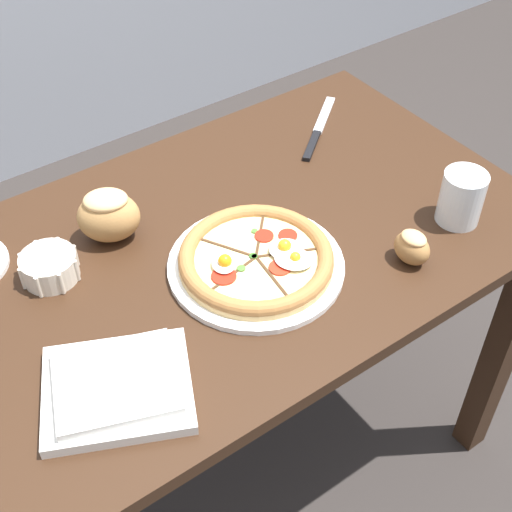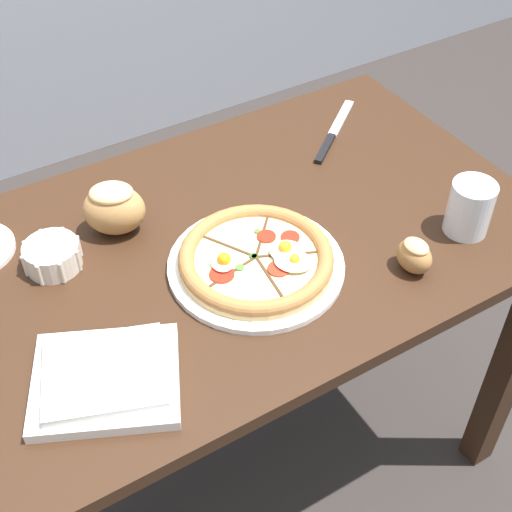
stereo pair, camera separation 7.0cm
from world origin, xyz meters
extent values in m
plane|color=#2D2826|center=(0.00, 0.00, 0.00)|extent=(12.00, 12.00, 0.00)
cube|color=#331E11|center=(0.00, 0.00, 0.76)|extent=(1.15, 0.72, 0.03)
cube|color=#331E11|center=(0.53, -0.31, 0.37)|extent=(0.06, 0.06, 0.75)
cube|color=#331E11|center=(0.53, 0.31, 0.37)|extent=(0.06, 0.06, 0.75)
cylinder|color=white|center=(-0.02, -0.09, 0.78)|extent=(0.32, 0.32, 0.01)
cylinder|color=tan|center=(-0.02, -0.09, 0.79)|extent=(0.28, 0.28, 0.01)
cylinder|color=beige|center=(-0.02, -0.09, 0.80)|extent=(0.23, 0.23, 0.00)
torus|color=#A36B38|center=(-0.02, -0.09, 0.80)|extent=(0.28, 0.28, 0.03)
cube|color=#472D19|center=(0.02, -0.05, 0.80)|extent=(0.08, 0.09, 0.00)
cube|color=#472D19|center=(-0.05, -0.04, 0.80)|extent=(0.06, 0.10, 0.00)
cube|color=#472D19|center=(-0.07, -0.10, 0.80)|extent=(0.11, 0.03, 0.00)
cube|color=#472D19|center=(-0.02, -0.15, 0.80)|extent=(0.02, 0.12, 0.00)
cube|color=#472D19|center=(0.03, -0.11, 0.80)|extent=(0.11, 0.05, 0.00)
cylinder|color=red|center=(0.06, -0.08, 0.81)|extent=(0.03, 0.03, 0.00)
cylinder|color=red|center=(0.03, -0.05, 0.81)|extent=(0.04, 0.04, 0.00)
cylinder|color=red|center=(0.00, -0.14, 0.81)|extent=(0.04, 0.04, 0.00)
cylinder|color=red|center=(0.02, -0.12, 0.81)|extent=(0.04, 0.04, 0.00)
cylinder|color=red|center=(-0.09, -0.10, 0.81)|extent=(0.04, 0.04, 0.00)
ellipsoid|color=white|center=(0.03, -0.11, 0.81)|extent=(0.09, 0.09, 0.01)
sphere|color=#F4AD1E|center=(0.03, -0.11, 0.82)|extent=(0.02, 0.02, 0.02)
ellipsoid|color=white|center=(0.03, -0.14, 0.81)|extent=(0.09, 0.09, 0.01)
sphere|color=#F4AD1E|center=(0.03, -0.14, 0.82)|extent=(0.02, 0.02, 0.02)
ellipsoid|color=white|center=(-0.08, -0.08, 0.81)|extent=(0.06, 0.06, 0.01)
sphere|color=orange|center=(-0.08, -0.08, 0.82)|extent=(0.02, 0.02, 0.02)
cylinder|color=#477A2D|center=(0.02, -0.03, 0.81)|extent=(0.01, 0.01, 0.00)
cylinder|color=#386B23|center=(-0.02, -0.09, 0.81)|extent=(0.01, 0.01, 0.00)
cylinder|color=#477A2D|center=(-0.06, -0.10, 0.81)|extent=(0.02, 0.02, 0.00)
cylinder|color=#2D5B1E|center=(-0.02, -0.08, 0.81)|extent=(0.01, 0.01, 0.00)
cylinder|color=silver|center=(-0.33, 0.10, 0.80)|extent=(0.10, 0.10, 0.05)
cylinder|color=#AD1423|center=(-0.33, 0.10, 0.81)|extent=(0.08, 0.08, 0.03)
cylinder|color=silver|center=(-0.28, 0.10, 0.80)|extent=(0.01, 0.01, 0.05)
cylinder|color=silver|center=(-0.29, 0.14, 0.80)|extent=(0.01, 0.01, 0.05)
cylinder|color=silver|center=(-0.33, 0.15, 0.80)|extent=(0.01, 0.01, 0.05)
cylinder|color=silver|center=(-0.36, 0.14, 0.80)|extent=(0.01, 0.01, 0.05)
cylinder|color=silver|center=(-0.38, 0.10, 0.80)|extent=(0.01, 0.01, 0.05)
cylinder|color=silver|center=(-0.36, 0.07, 0.80)|extent=(0.01, 0.01, 0.05)
cylinder|color=silver|center=(-0.33, 0.05, 0.80)|extent=(0.01, 0.01, 0.05)
cylinder|color=silver|center=(-0.29, 0.07, 0.80)|extent=(0.01, 0.01, 0.05)
cube|color=silver|center=(-0.35, -0.19, 0.79)|extent=(0.28, 0.27, 0.02)
cube|color=silver|center=(-0.35, -0.19, 0.80)|extent=(0.23, 0.21, 0.02)
ellipsoid|color=#B27F47|center=(-0.19, 0.14, 0.83)|extent=(0.14, 0.13, 0.10)
ellipsoid|color=#EAB775|center=(-0.19, 0.14, 0.87)|extent=(0.10, 0.10, 0.03)
ellipsoid|color=#A3703D|center=(0.22, -0.23, 0.81)|extent=(0.06, 0.07, 0.06)
ellipsoid|color=tan|center=(0.22, -0.23, 0.83)|extent=(0.04, 0.05, 0.02)
cube|color=silver|center=(0.40, 0.23, 0.78)|extent=(0.13, 0.11, 0.01)
cube|color=black|center=(0.30, 0.15, 0.78)|extent=(0.09, 0.08, 0.01)
cylinder|color=white|center=(0.38, -0.20, 0.83)|extent=(0.08, 0.08, 0.11)
cylinder|color=silver|center=(0.38, -0.20, 0.81)|extent=(0.07, 0.07, 0.06)
camera|label=1|loc=(-0.55, -0.83, 1.68)|focal=50.00mm
camera|label=2|loc=(-0.49, -0.87, 1.68)|focal=50.00mm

